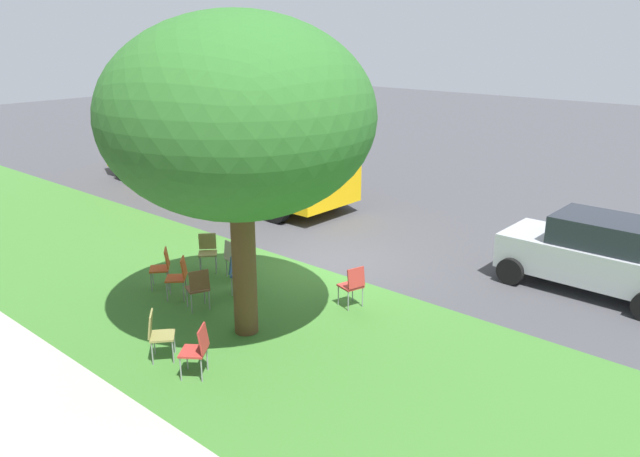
# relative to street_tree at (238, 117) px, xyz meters

# --- Properties ---
(ground) EXTENTS (80.00, 80.00, 0.00)m
(ground) POSITION_rel_street_tree_xyz_m (1.06, -3.53, -3.98)
(ground) COLOR #424247
(grass_verge) EXTENTS (48.00, 6.00, 0.01)m
(grass_verge) POSITION_rel_street_tree_xyz_m (1.06, -0.33, -3.98)
(grass_verge) COLOR #3D752D
(grass_verge) RESTS_ON ground
(street_tree) EXTENTS (4.67, 4.67, 5.72)m
(street_tree) POSITION_rel_street_tree_xyz_m (0.00, 0.00, 0.00)
(street_tree) COLOR brown
(street_tree) RESTS_ON ground
(chair_0) EXTENTS (0.59, 0.59, 0.88)m
(chair_0) POSITION_rel_street_tree_xyz_m (2.18, -0.12, -3.46)
(chair_0) COLOR #C64C1E
(chair_0) RESTS_ON ground
(chair_1) EXTENTS (0.45, 0.46, 0.88)m
(chair_1) POSITION_rel_street_tree_xyz_m (2.14, -1.61, -3.46)
(chair_1) COLOR #ADA393
(chair_1) RESTS_ON ground
(chair_2) EXTENTS (0.57, 0.57, 0.88)m
(chair_2) POSITION_rel_street_tree_xyz_m (1.44, -1.10, -3.46)
(chair_2) COLOR #335184
(chair_2) RESTS_ON ground
(chair_3) EXTENTS (0.55, 0.54, 0.88)m
(chair_3) POSITION_rel_street_tree_xyz_m (1.40, -0.00, -3.46)
(chair_3) COLOR brown
(chair_3) RESTS_ON ground
(chair_4) EXTENTS (0.58, 0.58, 0.88)m
(chair_4) POSITION_rel_street_tree_xyz_m (-0.58, 1.57, -3.46)
(chair_4) COLOR #B7332D
(chair_4) RESTS_ON ground
(chair_5) EXTENTS (0.58, 0.59, 0.88)m
(chair_5) POSITION_rel_street_tree_xyz_m (2.90, -0.22, -3.46)
(chair_5) COLOR #C64C1E
(chair_5) RESTS_ON ground
(chair_6) EXTENTS (0.52, 0.51, 0.88)m
(chair_6) POSITION_rel_street_tree_xyz_m (-0.83, -2.13, -3.46)
(chair_6) COLOR #B7332D
(chair_6) RESTS_ON ground
(chair_7) EXTENTS (0.59, 0.59, 0.88)m
(chair_7) POSITION_rel_street_tree_xyz_m (2.96, -1.51, -3.46)
(chair_7) COLOR olive
(chair_7) RESTS_ON ground
(chair_8) EXTENTS (0.59, 0.59, 0.88)m
(chair_8) POSITION_rel_street_tree_xyz_m (0.35, 1.68, -3.46)
(chair_8) COLOR olive
(chair_8) RESTS_ON ground
(parked_car) EXTENTS (3.70, 1.92, 1.65)m
(parked_car) POSITION_rel_street_tree_xyz_m (-4.15, -6.24, -3.14)
(parked_car) COLOR #ADB2B7
(parked_car) RESTS_ON ground
(school_bus) EXTENTS (10.40, 2.80, 2.88)m
(school_bus) POSITION_rel_street_tree_xyz_m (8.43, -6.48, -2.22)
(school_bus) COLOR yellow
(school_bus) RESTS_ON ground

